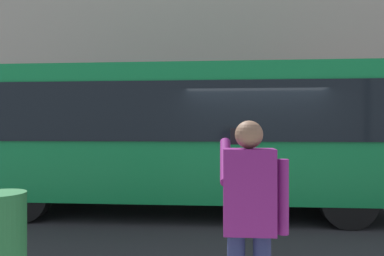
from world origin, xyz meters
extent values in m
plane|color=#232326|center=(0.00, 0.00, 0.00)|extent=(60.00, 60.00, 0.00)
cube|color=#A89E8E|center=(0.00, -6.80, 6.00)|extent=(28.00, 0.80, 12.00)
cube|color=maroon|center=(-3.50, -6.20, 3.00)|extent=(4.40, 1.10, 0.24)
cube|color=#0F7238|center=(1.37, -0.52, 1.70)|extent=(9.00, 2.50, 2.60)
cube|color=black|center=(1.37, 0.74, 2.10)|extent=(7.60, 0.06, 1.10)
cylinder|color=black|center=(4.37, -1.62, 0.50)|extent=(1.00, 0.28, 1.00)
cylinder|color=black|center=(4.37, 0.58, 0.50)|extent=(1.00, 0.28, 1.00)
cylinder|color=black|center=(-1.63, -1.62, 0.50)|extent=(1.00, 0.28, 1.00)
cylinder|color=black|center=(-1.63, 0.58, 0.50)|extent=(1.00, 0.28, 1.00)
cube|color=#6B1960|center=(0.41, 4.38, 1.30)|extent=(0.40, 0.24, 0.66)
sphere|color=brown|center=(0.41, 4.38, 1.74)|extent=(0.22, 0.22, 0.22)
cylinder|color=#6B1960|center=(0.15, 4.38, 1.26)|extent=(0.09, 0.09, 0.58)
cylinder|color=#6B1960|center=(0.59, 4.22, 1.52)|extent=(0.09, 0.48, 0.37)
cube|color=black|center=(0.51, 4.08, 1.72)|extent=(0.07, 0.01, 0.14)
camera|label=1|loc=(0.63, 7.23, 1.79)|focal=33.95mm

